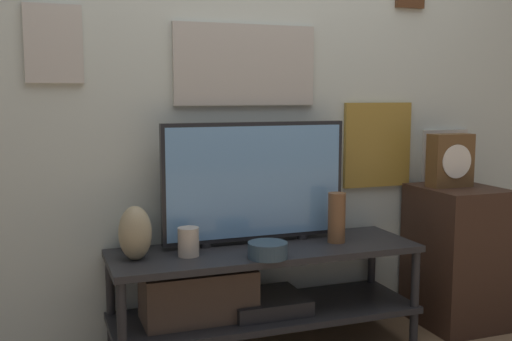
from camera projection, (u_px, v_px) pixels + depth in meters
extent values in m
cube|color=beige|center=(246.00, 66.00, 2.92)|extent=(6.40, 0.06, 2.70)
cube|color=#B2ADA3|center=(246.00, 65.00, 2.88)|extent=(0.71, 0.02, 0.39)
cube|color=#B2BCC6|center=(246.00, 65.00, 2.87)|extent=(0.67, 0.01, 0.35)
cube|color=#B7B2A8|center=(444.00, 162.00, 3.34)|extent=(0.28, 0.02, 0.36)
cube|color=#2D2D33|center=(445.00, 162.00, 3.33)|extent=(0.25, 0.01, 0.32)
cube|color=#B7B2A8|center=(54.00, 44.00, 2.57)|extent=(0.24, 0.02, 0.34)
cube|color=#BCB299|center=(54.00, 44.00, 2.56)|extent=(0.21, 0.01, 0.30)
cube|color=olive|center=(377.00, 145.00, 3.18)|extent=(0.39, 0.02, 0.45)
cube|color=white|center=(378.00, 145.00, 3.17)|extent=(0.36, 0.01, 0.41)
cube|color=#232326|center=(265.00, 251.00, 2.77)|extent=(1.43, 0.46, 0.03)
cube|color=#232326|center=(265.00, 313.00, 2.81)|extent=(1.43, 0.46, 0.03)
cylinder|color=#232326|center=(122.00, 336.00, 2.38)|extent=(0.04, 0.04, 0.51)
cylinder|color=#232326|center=(415.00, 297.00, 2.85)|extent=(0.04, 0.04, 0.51)
cylinder|color=#232326|center=(111.00, 304.00, 2.75)|extent=(0.04, 0.04, 0.51)
cylinder|color=#232326|center=(371.00, 274.00, 3.22)|extent=(0.04, 0.04, 0.51)
cube|color=black|center=(265.00, 303.00, 2.80)|extent=(0.36, 0.32, 0.07)
cube|color=#47382D|center=(198.00, 294.00, 2.68)|extent=(0.50, 0.25, 0.23)
cylinder|color=black|center=(205.00, 245.00, 2.77)|extent=(0.05, 0.05, 0.02)
cylinder|color=black|center=(302.00, 237.00, 2.94)|extent=(0.05, 0.05, 0.02)
cube|color=black|center=(255.00, 181.00, 2.82)|extent=(0.90, 0.04, 0.56)
cube|color=#6B9ED1|center=(256.00, 182.00, 2.81)|extent=(0.86, 0.01, 0.52)
ellipsoid|color=tan|center=(135.00, 233.00, 2.55)|extent=(0.14, 0.13, 0.23)
cylinder|color=brown|center=(337.00, 218.00, 2.86)|extent=(0.08, 0.08, 0.24)
cylinder|color=#2D4251|center=(268.00, 250.00, 2.59)|extent=(0.17, 0.17, 0.07)
sphere|color=#4C5647|center=(135.00, 235.00, 2.73)|extent=(0.14, 0.14, 0.14)
cylinder|color=#C1B29E|center=(188.00, 242.00, 2.62)|extent=(0.09, 0.09, 0.13)
cube|color=#382319|center=(456.00, 256.00, 3.15)|extent=(0.39, 0.45, 0.73)
cube|color=brown|center=(450.00, 160.00, 3.11)|extent=(0.23, 0.10, 0.28)
cylinder|color=white|center=(457.00, 161.00, 3.06)|extent=(0.17, 0.01, 0.17)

